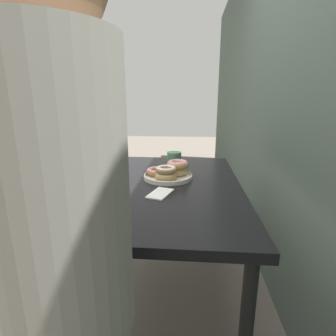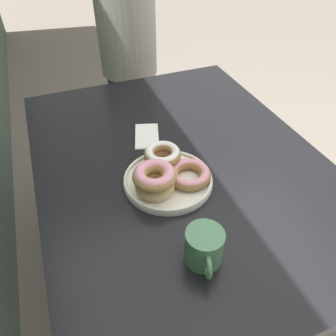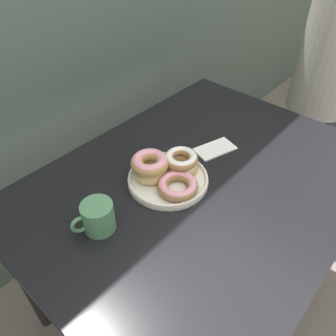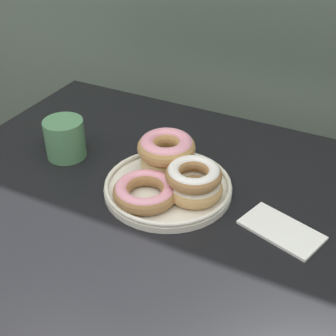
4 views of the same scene
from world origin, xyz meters
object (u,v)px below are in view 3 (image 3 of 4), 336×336
dining_table (201,193)px  napkin (215,149)px  donut_plate (167,172)px  coffee_mug (97,217)px  person_figure (323,90)px

dining_table → napkin: size_ratio=7.27×
donut_plate → coffee_mug: donut_plate is taller
donut_plate → person_figure: size_ratio=0.19×
coffee_mug → napkin: 0.54m
donut_plate → coffee_mug: 0.29m
coffee_mug → donut_plate: bearing=-2.6°
person_figure → napkin: person_figure is taller
coffee_mug → napkin: (0.54, -0.03, -0.04)m
dining_table → person_figure: 0.86m
person_figure → napkin: (-0.69, 0.13, -0.02)m
dining_table → napkin: napkin is taller
dining_table → napkin: (0.16, 0.06, 0.07)m
dining_table → donut_plate: (-0.09, 0.08, 0.11)m
donut_plate → dining_table: bearing=-43.3°
donut_plate → coffee_mug: bearing=177.4°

